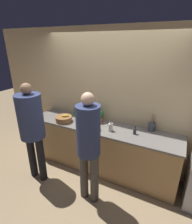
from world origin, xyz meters
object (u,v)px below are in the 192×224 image
at_px(bottle_green, 75,114).
at_px(cup_yellow, 97,128).
at_px(bottle_dark, 135,131).
at_px(cup_white, 87,115).
at_px(bottle_clear, 111,127).
at_px(potted_plant, 99,115).
at_px(fruit_bowl, 64,119).
at_px(utensil_crock, 152,126).
at_px(person_left, 31,124).
at_px(person_center, 89,142).

distance_m(bottle_green, cup_yellow, 0.74).
distance_m(bottle_dark, cup_white, 1.08).
xyz_separation_m(bottle_clear, potted_plant, (-0.34, 0.25, 0.06)).
xyz_separation_m(fruit_bowl, utensil_crock, (1.57, 0.39, 0.02)).
bearing_deg(cup_white, person_left, -115.61).
distance_m(bottle_dark, potted_plant, 0.76).
height_order(bottle_clear, bottle_dark, bottle_clear).
bearing_deg(bottle_clear, bottle_green, 165.13).
relative_size(person_left, bottle_dark, 11.69).
bearing_deg(utensil_crock, potted_plant, -174.51).
height_order(utensil_crock, bottle_dark, utensil_crock).
height_order(person_left, bottle_dark, person_left).
relative_size(person_left, potted_plant, 6.88).
height_order(fruit_bowl, utensil_crock, utensil_crock).
height_order(person_center, potted_plant, person_center).
bearing_deg(cup_white, utensil_crock, 0.94).
xyz_separation_m(person_center, bottle_dark, (0.46, 0.73, -0.06)).
relative_size(bottle_clear, bottle_green, 1.12).
bearing_deg(utensil_crock, bottle_green, -176.02).
bearing_deg(cup_yellow, cup_white, 138.15).
height_order(bottle_green, cup_white, bottle_green).
relative_size(bottle_clear, bottle_dark, 1.28).
bearing_deg(fruit_bowl, person_left, -106.30).
bearing_deg(bottle_clear, cup_white, 154.00).
height_order(fruit_bowl, cup_yellow, fruit_bowl).
relative_size(person_left, fruit_bowl, 5.66).
xyz_separation_m(person_left, bottle_clear, (1.12, 0.67, -0.10)).
bearing_deg(cup_yellow, bottle_dark, 14.11).
bearing_deg(bottle_green, potted_plant, 1.27).
distance_m(bottle_clear, cup_yellow, 0.23).
xyz_separation_m(fruit_bowl, cup_yellow, (0.73, -0.02, -0.01)).
bearing_deg(fruit_bowl, cup_white, 51.57).
relative_size(bottle_clear, potted_plant, 0.75).
bearing_deg(bottle_clear, bottle_dark, 11.01).
relative_size(bottle_green, cup_white, 1.85).
xyz_separation_m(person_center, cup_yellow, (-0.15, 0.58, -0.08)).
distance_m(person_center, cup_white, 1.14).
height_order(person_left, fruit_bowl, person_left).
relative_size(cup_white, cup_yellow, 1.02).
bearing_deg(cup_white, person_center, -58.84).
bearing_deg(cup_yellow, utensil_crock, 26.35).
bearing_deg(fruit_bowl, cup_yellow, -1.93).
height_order(cup_white, potted_plant, potted_plant).
height_order(fruit_bowl, bottle_dark, bottle_dark).
bearing_deg(bottle_clear, cup_yellow, -160.29).
distance_m(utensil_crock, bottle_clear, 0.71).
bearing_deg(bottle_green, bottle_dark, -6.96).
bearing_deg(potted_plant, bottle_dark, -12.83).
height_order(bottle_dark, cup_yellow, bottle_dark).
distance_m(utensil_crock, bottle_dark, 0.35).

